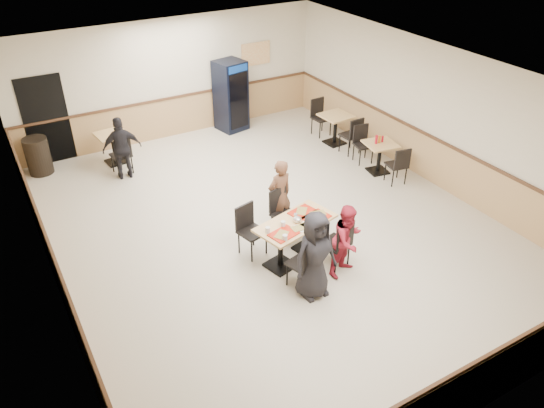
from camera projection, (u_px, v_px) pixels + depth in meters
ground at (271, 225)px, 10.41m from camera, size 10.00×10.00×0.00m
room_shell at (282, 133)px, 12.73m from camera, size 10.00×10.00×10.00m
main_table at (295, 234)px, 9.27m from camera, size 1.56×1.03×0.77m
main_chairs at (293, 236)px, 9.25m from camera, size 1.62×1.93×0.97m
diner_woman_left at (315, 255)px, 8.33m from camera, size 0.76×0.51×1.54m
diner_woman_right at (348, 240)px, 8.86m from camera, size 0.76×0.67×1.32m
diner_man_opposite at (280, 195)px, 9.96m from camera, size 0.57×0.42×1.46m
lone_diner at (122, 148)px, 11.70m from camera, size 0.89×0.46×1.45m
tabletop_clutter at (298, 222)px, 9.09m from camera, size 1.28×0.84×0.12m
side_table_near at (380, 153)px, 12.04m from camera, size 0.78×0.78×0.72m
side_table_near_chair_south at (397, 164)px, 11.63m from camera, size 0.49×0.49×0.91m
side_table_near_chair_north at (364, 144)px, 12.48m from camera, size 0.49×0.49×0.91m
side_table_far at (336, 125)px, 13.33m from camera, size 0.76×0.76×0.77m
side_table_far_chair_south at (350, 134)px, 12.89m from camera, size 0.48×0.48×0.97m
side_table_far_chair_north at (322, 117)px, 13.80m from camera, size 0.48×0.48×0.97m
condiment_caddy at (379, 139)px, 11.89m from camera, size 0.23×0.06×0.20m
back_table at (113, 144)px, 12.44m from camera, size 0.76×0.76×0.74m
back_table_chair_lone at (121, 154)px, 12.01m from camera, size 0.48×0.48×0.94m
pepsi_cooler at (231, 96)px, 13.90m from camera, size 0.82×0.82×1.85m
trash_bin at (38, 156)px, 12.03m from camera, size 0.54×0.54×0.85m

